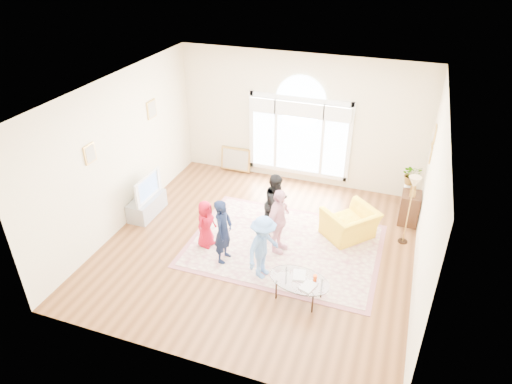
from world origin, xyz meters
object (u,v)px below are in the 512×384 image
(coffee_table, at_px, (299,280))
(armchair, at_px, (350,224))
(area_rug, at_px, (284,245))
(tv_console, at_px, (147,206))
(television, at_px, (145,187))

(coffee_table, relative_size, armchair, 1.18)
(area_rug, distance_m, tv_console, 3.25)
(area_rug, height_order, armchair, armchair)
(area_rug, relative_size, tv_console, 3.60)
(area_rug, height_order, television, television)
(television, bearing_deg, area_rug, -2.14)
(area_rug, height_order, coffee_table, coffee_table)
(armchair, bearing_deg, area_rug, -15.14)
(area_rug, distance_m, coffee_table, 1.56)
(tv_console, relative_size, television, 1.02)
(tv_console, height_order, armchair, armchair)
(television, distance_m, coffee_table, 4.17)
(area_rug, bearing_deg, armchair, 32.87)
(tv_console, bearing_deg, coffee_table, -20.82)
(armchair, bearing_deg, tv_console, -39.82)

